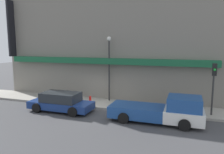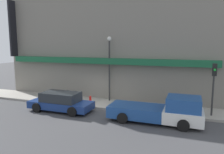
{
  "view_description": "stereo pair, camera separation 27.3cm",
  "coord_description": "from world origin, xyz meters",
  "px_view_note": "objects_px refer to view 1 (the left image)",
  "views": [
    {
      "loc": [
        6.78,
        -14.76,
        4.85
      ],
      "look_at": [
        1.32,
        1.1,
        2.37
      ],
      "focal_mm": 35.0,
      "sensor_mm": 36.0,
      "label": 1
    },
    {
      "loc": [
        7.04,
        -14.67,
        4.85
      ],
      "look_at": [
        1.32,
        1.1,
        2.37
      ],
      "focal_mm": 35.0,
      "sensor_mm": 36.0,
      "label": 2
    }
  ],
  "objects_px": {
    "pickup_truck": "(162,111)",
    "parked_car": "(61,102)",
    "traffic_light": "(214,80)",
    "street_lamp": "(109,61)",
    "fire_hydrant": "(90,99)"
  },
  "relations": [
    {
      "from": "fire_hydrant",
      "to": "street_lamp",
      "type": "distance_m",
      "value": 3.54
    },
    {
      "from": "parked_car",
      "to": "street_lamp",
      "type": "relative_size",
      "value": 0.88
    },
    {
      "from": "pickup_truck",
      "to": "fire_hydrant",
      "type": "height_order",
      "value": "pickup_truck"
    },
    {
      "from": "street_lamp",
      "to": "traffic_light",
      "type": "xyz_separation_m",
      "value": [
        7.83,
        -1.51,
        -0.95
      ]
    },
    {
      "from": "street_lamp",
      "to": "pickup_truck",
      "type": "bearing_deg",
      "value": -36.27
    },
    {
      "from": "parked_car",
      "to": "street_lamp",
      "type": "height_order",
      "value": "street_lamp"
    },
    {
      "from": "fire_hydrant",
      "to": "traffic_light",
      "type": "xyz_separation_m",
      "value": [
        8.98,
        -0.16,
        2.11
      ]
    },
    {
      "from": "pickup_truck",
      "to": "traffic_light",
      "type": "xyz_separation_m",
      "value": [
        3.06,
        1.99,
        1.81
      ]
    },
    {
      "from": "pickup_truck",
      "to": "street_lamp",
      "type": "bearing_deg",
      "value": 145.94
    },
    {
      "from": "pickup_truck",
      "to": "parked_car",
      "type": "xyz_separation_m",
      "value": [
        -7.29,
        0.0,
        -0.08
      ]
    },
    {
      "from": "fire_hydrant",
      "to": "traffic_light",
      "type": "bearing_deg",
      "value": -1.02
    },
    {
      "from": "parked_car",
      "to": "fire_hydrant",
      "type": "relative_size",
      "value": 7.88
    },
    {
      "from": "pickup_truck",
      "to": "parked_car",
      "type": "height_order",
      "value": "pickup_truck"
    },
    {
      "from": "pickup_truck",
      "to": "street_lamp",
      "type": "relative_size",
      "value": 1.08
    },
    {
      "from": "pickup_truck",
      "to": "street_lamp",
      "type": "height_order",
      "value": "street_lamp"
    }
  ]
}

